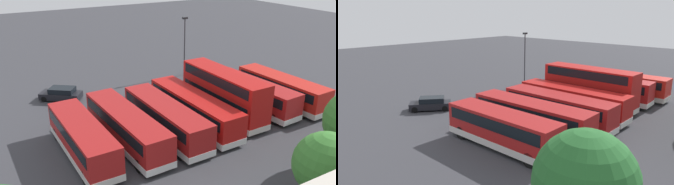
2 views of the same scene
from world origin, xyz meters
The scene contains 12 objects.
ground_plane centered at (0.00, 0.00, 0.00)m, with size 140.00×140.00×0.00m, color #38383D.
bus_single_deck_near_end centered at (-10.71, 9.46, 1.62)m, with size 3.03×10.73×2.95m.
bus_single_deck_second centered at (-7.14, 9.06, 1.62)m, with size 3.31×10.40×2.95m.
bus_double_decker_third centered at (-3.36, 8.87, 2.45)m, with size 2.75×10.50×4.55m.
bus_single_deck_fourth centered at (0.21, 9.07, 1.62)m, with size 2.85×11.79×2.95m.
bus_single_deck_fifth centered at (3.53, 9.59, 1.62)m, with size 2.82×11.28×2.95m.
bus_single_deck_sixth centered at (7.14, 9.33, 1.62)m, with size 3.06×11.66×2.95m.
bus_single_deck_seventh centered at (10.94, 9.54, 1.62)m, with size 2.81×10.43×2.95m.
car_hatchback_silver centered at (9.44, -3.11, 0.70)m, with size 4.59×4.07×1.43m.
lamp_post_tall centered at (-6.84, -3.72, 4.47)m, with size 0.70×0.30×7.59m.
waste_bin_yellow centered at (-11.48, -0.59, 0.47)m, with size 0.60×0.60×0.95m, color #333338.
tree_midleft centered at (17.85, 20.96, 4.41)m, with size 4.09×4.09×6.47m.
Camera 2 is at (27.63, 26.41, 10.70)m, focal length 34.18 mm.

